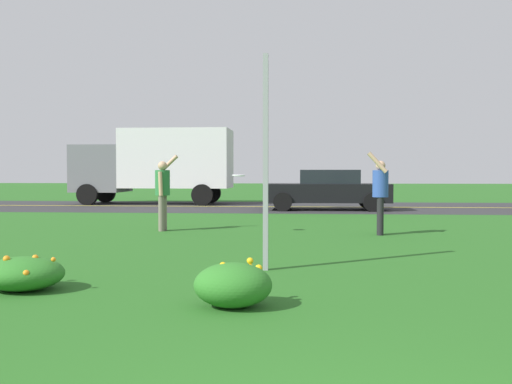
% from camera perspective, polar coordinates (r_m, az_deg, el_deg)
% --- Properties ---
extents(ground_plane, '(120.00, 120.00, 0.00)m').
position_cam_1_polar(ground_plane, '(12.45, 7.28, -4.32)').
color(ground_plane, '#26601E').
extents(highway_strip, '(120.00, 7.63, 0.01)m').
position_cam_1_polar(highway_strip, '(22.80, 6.14, -1.47)').
color(highway_strip, '#2D2D30').
rests_on(highway_strip, ground).
extents(highway_center_stripe, '(120.00, 0.16, 0.00)m').
position_cam_1_polar(highway_center_stripe, '(22.80, 6.14, -1.46)').
color(highway_center_stripe, yellow).
rests_on(highway_center_stripe, ground).
extents(daylily_clump_mid_right, '(0.94, 0.88, 0.42)m').
position_cam_1_polar(daylily_clump_mid_right, '(7.19, -21.97, -7.47)').
color(daylily_clump_mid_right, '#2D7526').
rests_on(daylily_clump_mid_right, ground).
extents(daylily_clump_front_center, '(0.79, 0.68, 0.47)m').
position_cam_1_polar(daylily_clump_front_center, '(5.86, -2.29, -9.14)').
color(daylily_clump_front_center, '#2D7526').
rests_on(daylily_clump_front_center, ground).
extents(sign_post_near_path, '(0.07, 0.10, 2.98)m').
position_cam_1_polar(sign_post_near_path, '(7.97, 0.96, 2.92)').
color(sign_post_near_path, '#93969B').
rests_on(sign_post_near_path, ground).
extents(person_thrower_green_shirt, '(0.51, 0.50, 1.77)m').
position_cam_1_polar(person_thrower_green_shirt, '(13.54, -9.18, 0.29)').
color(person_thrower_green_shirt, '#287038').
rests_on(person_thrower_green_shirt, ground).
extents(person_catcher_blue_shirt, '(0.48, 0.50, 1.80)m').
position_cam_1_polar(person_catcher_blue_shirt, '(12.78, 12.14, 0.16)').
color(person_catcher_blue_shirt, '#2D4C9E').
rests_on(person_catcher_blue_shirt, ground).
extents(frisbee_white, '(0.28, 0.28, 0.05)m').
position_cam_1_polar(frisbee_white, '(12.80, -1.76, 1.65)').
color(frisbee_white, white).
extents(car_black_center_right, '(4.50, 2.00, 1.45)m').
position_cam_1_polar(car_black_center_right, '(21.06, 7.03, 0.25)').
color(car_black_center_right, black).
rests_on(car_black_center_right, ground).
extents(box_truck_gray, '(6.70, 2.46, 3.20)m').
position_cam_1_polar(box_truck_gray, '(25.29, -9.79, 2.92)').
color(box_truck_gray, slate).
rests_on(box_truck_gray, ground).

